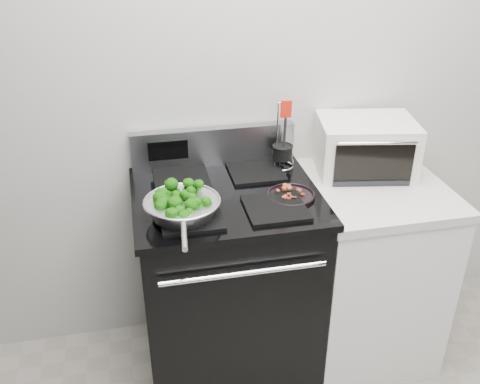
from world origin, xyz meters
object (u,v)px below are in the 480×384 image
object	(u,v)px
gas_range	(227,281)
utensil_holder	(282,155)
bacon_plate	(291,193)
toaster_oven	(365,146)
skillet	(182,207)

from	to	relation	value
gas_range	utensil_holder	bearing A→B (deg)	33.23
gas_range	bacon_plate	xyz separation A→B (m)	(0.26, -0.08, 0.48)
utensil_holder	toaster_oven	bearing A→B (deg)	-5.14
utensil_holder	skillet	bearing A→B (deg)	-141.80
gas_range	utensil_holder	distance (m)	0.64
bacon_plate	utensil_holder	xyz separation A→B (m)	(0.04, 0.28, 0.04)
skillet	toaster_oven	world-z (taller)	toaster_oven
gas_range	skillet	distance (m)	0.57
gas_range	utensil_holder	size ratio (longest dim) A/B	3.44
bacon_plate	skillet	bearing A→B (deg)	-170.72
gas_range	skillet	xyz separation A→B (m)	(-0.20, -0.16, 0.51)
gas_range	toaster_oven	distance (m)	0.90
gas_range	utensil_holder	world-z (taller)	utensil_holder
utensil_holder	toaster_oven	xyz separation A→B (m)	(0.38, -0.05, 0.03)
skillet	utensil_holder	world-z (taller)	utensil_holder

